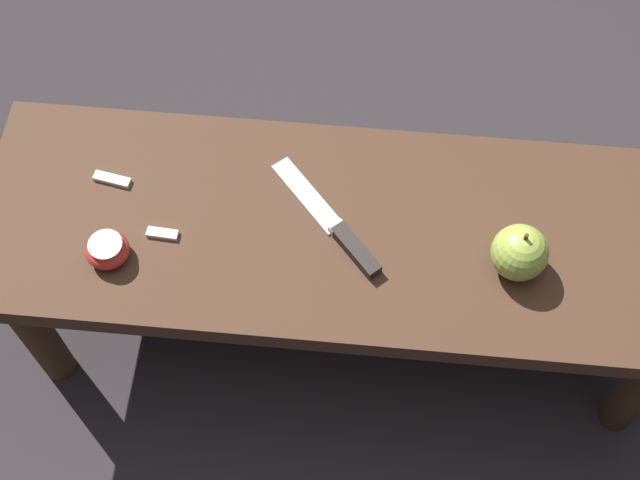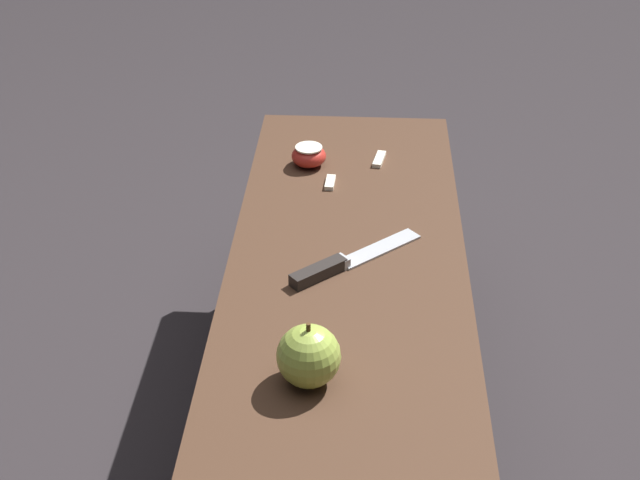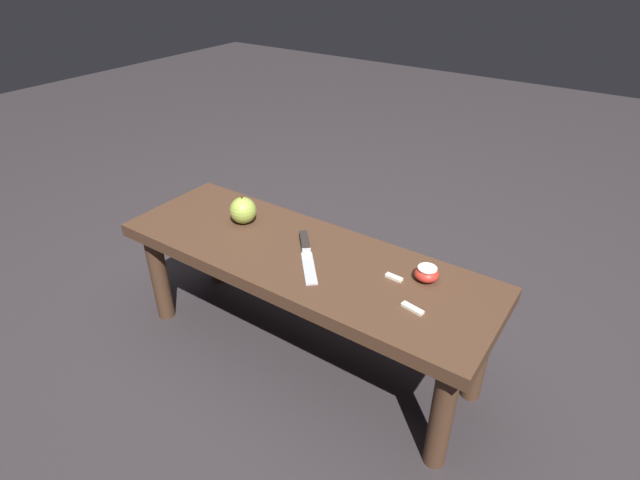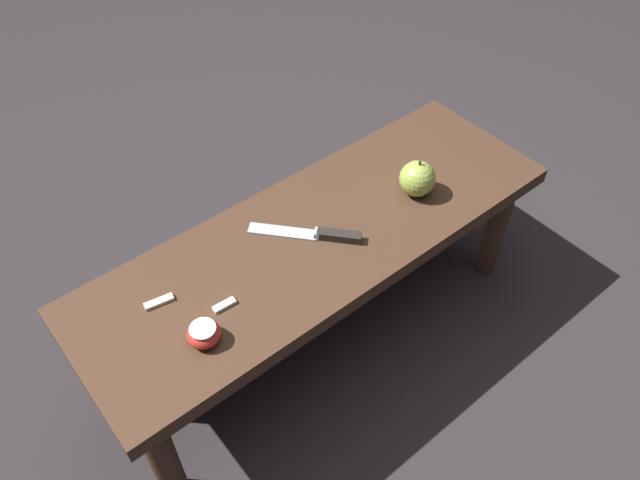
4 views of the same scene
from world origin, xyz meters
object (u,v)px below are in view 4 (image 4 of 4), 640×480
(wooden_bench, at_px, (319,250))
(apple_whole, at_px, (417,179))
(apple_cut, at_px, (204,334))
(knife, at_px, (322,235))

(wooden_bench, distance_m, apple_whole, 0.28)
(apple_cut, bearing_deg, wooden_bench, 13.34)
(wooden_bench, relative_size, apple_whole, 11.92)
(knife, bearing_deg, apple_cut, 59.82)
(wooden_bench, height_order, apple_whole, apple_whole)
(apple_cut, bearing_deg, apple_whole, 3.78)
(wooden_bench, relative_size, apple_cut, 17.38)
(knife, relative_size, apple_whole, 2.17)
(apple_whole, distance_m, apple_cut, 0.62)
(knife, distance_m, apple_whole, 0.27)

